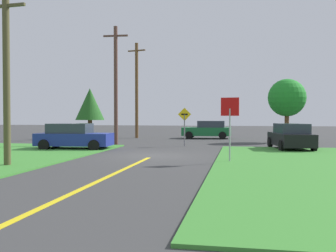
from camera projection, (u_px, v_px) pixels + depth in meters
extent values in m
plane|color=#3B3B3B|center=(153.00, 156.00, 20.64)|extent=(120.00, 120.00, 0.00)
cube|color=yellow|center=(100.00, 180.00, 12.78)|extent=(0.20, 14.00, 0.01)
cylinder|color=#9EA0A8|center=(230.00, 136.00, 17.53)|extent=(0.07, 0.07, 2.43)
cube|color=red|center=(230.00, 107.00, 17.50)|extent=(0.81, 0.17, 0.81)
cube|color=black|center=(291.00, 139.00, 24.27)|extent=(2.53, 4.58, 0.76)
cube|color=#2D3842|center=(291.00, 128.00, 24.10)|extent=(2.01, 2.61, 0.60)
cylinder|color=black|center=(270.00, 142.00, 25.78)|extent=(0.32, 0.71, 0.68)
cylinder|color=black|center=(299.00, 143.00, 25.72)|extent=(0.32, 0.71, 0.68)
cylinder|color=black|center=(282.00, 146.00, 22.83)|extent=(0.32, 0.71, 0.68)
cylinder|color=black|center=(314.00, 146.00, 22.77)|extent=(0.32, 0.71, 0.68)
cube|color=#196B33|center=(207.00, 131.00, 36.07)|extent=(4.42, 1.90, 0.76)
cube|color=#2D3842|center=(211.00, 124.00, 35.97)|extent=(2.43, 1.67, 0.60)
cylinder|color=black|center=(189.00, 135.00, 35.44)|extent=(0.68, 0.22, 0.68)
cylinder|color=black|center=(191.00, 134.00, 37.27)|extent=(0.68, 0.22, 0.68)
cylinder|color=black|center=(223.00, 135.00, 34.89)|extent=(0.68, 0.22, 0.68)
cylinder|color=black|center=(223.00, 134.00, 36.72)|extent=(0.68, 0.22, 0.68)
cube|color=navy|center=(74.00, 139.00, 24.32)|extent=(4.67, 2.17, 0.76)
cube|color=#2D3842|center=(70.00, 128.00, 24.34)|extent=(2.61, 1.83, 0.60)
cylinder|color=black|center=(103.00, 143.00, 25.07)|extent=(0.69, 0.26, 0.68)
cylinder|color=black|center=(94.00, 146.00, 23.21)|extent=(0.69, 0.26, 0.68)
cylinder|color=black|center=(57.00, 143.00, 25.45)|extent=(0.69, 0.26, 0.68)
cylinder|color=black|center=(44.00, 145.00, 23.59)|extent=(0.69, 0.26, 0.68)
cylinder|color=brown|center=(6.00, 80.00, 16.15)|extent=(0.28, 0.28, 7.19)
cube|color=brown|center=(6.00, 6.00, 16.06)|extent=(1.80, 0.28, 0.12)
cylinder|color=brown|center=(116.00, 86.00, 28.27)|extent=(0.28, 0.28, 8.52)
cube|color=brown|center=(116.00, 36.00, 28.18)|extent=(1.80, 0.20, 0.12)
cylinder|color=brown|center=(137.00, 91.00, 36.73)|extent=(0.30, 0.30, 8.88)
cube|color=brown|center=(137.00, 51.00, 36.63)|extent=(1.78, 0.55, 0.12)
cylinder|color=slate|center=(184.00, 130.00, 26.84)|extent=(0.08, 0.08, 2.20)
cube|color=yellow|center=(185.00, 114.00, 26.81)|extent=(0.91, 0.08, 0.91)
cube|color=black|center=(185.00, 114.00, 26.81)|extent=(0.45, 0.07, 0.10)
cylinder|color=brown|center=(287.00, 127.00, 31.07)|extent=(0.35, 0.35, 2.34)
sphere|color=#208726|center=(287.00, 98.00, 31.01)|extent=(2.97, 2.97, 2.97)
cylinder|color=brown|center=(90.00, 129.00, 36.53)|extent=(0.39, 0.39, 1.70)
cone|color=#215C1D|center=(90.00, 104.00, 36.46)|extent=(2.68, 2.68, 2.95)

